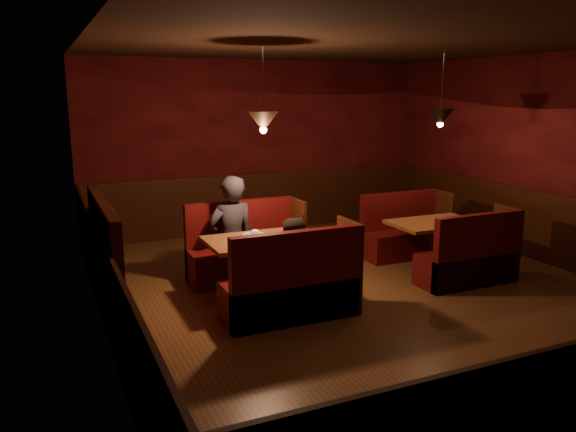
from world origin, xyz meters
name	(u,v)px	position (x,y,z in m)	size (l,w,h in m)	color
room	(345,209)	(-0.28, 0.05, 1.05)	(6.02, 7.02, 2.92)	brown
main_table	(266,252)	(-1.14, 0.37, 0.55)	(1.34, 0.81, 0.94)	brown
main_bench_far	(245,254)	(-1.13, 1.13, 0.32)	(1.47, 0.52, 1.00)	#49090D
main_bench_near	(294,291)	(-1.13, -0.39, 0.32)	(1.47, 0.52, 1.00)	#49090D
second_table	(434,234)	(1.34, 0.44, 0.49)	(1.18, 0.75, 0.67)	brown
second_bench_far	(404,236)	(1.36, 1.14, 0.30)	(1.31, 0.49, 0.93)	#49090D
second_bench_near	(471,262)	(1.36, -0.27, 0.30)	(1.31, 0.49, 0.93)	#49090D
diner_a	(231,216)	(-1.34, 1.04, 0.86)	(0.63, 0.41, 1.72)	#25242B
diner_b	(298,251)	(-1.01, -0.23, 0.70)	(0.68, 0.53, 1.41)	black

